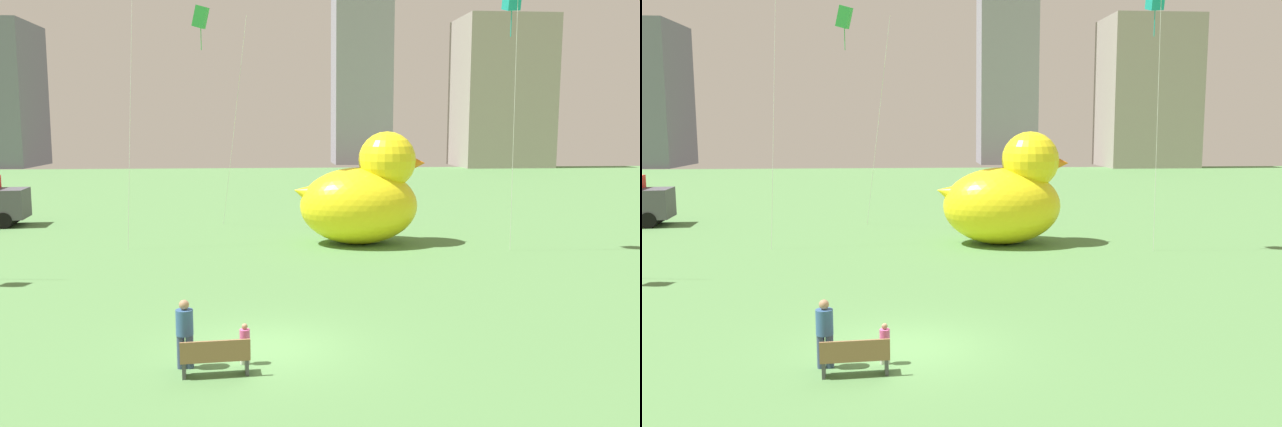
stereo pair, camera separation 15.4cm
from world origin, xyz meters
TOP-DOWN VIEW (x-y plane):
  - ground_plane at (0.00, 0.00)m, footprint 140.00×140.00m
  - park_bench at (-1.18, -1.85)m, footprint 1.64×0.59m
  - person_adult at (-1.94, -1.25)m, footprint 0.41×0.41m
  - person_child at (-0.52, -1.11)m, footprint 0.25×0.25m
  - giant_inflatable_duck at (4.78, 14.83)m, footprint 6.59×4.23m
  - city_skyline at (9.56, 75.34)m, footprint 75.08×16.26m
  - kite_green at (-3.23, 19.35)m, footprint 2.91×3.28m

SIDE VIEW (x-z plane):
  - ground_plane at x=0.00m, z-range 0.00..0.00m
  - park_bench at x=-1.18m, z-range 0.02..0.92m
  - person_child at x=-0.52m, z-range 0.05..1.08m
  - person_adult at x=-1.94m, z-range 0.09..1.78m
  - giant_inflatable_duck at x=4.78m, z-range -0.41..5.05m
  - kite_green at x=-3.23m, z-range 5.29..17.31m
  - city_skyline at x=9.56m, z-range -5.18..30.46m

